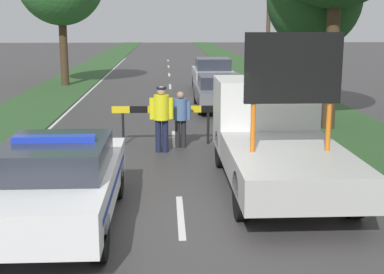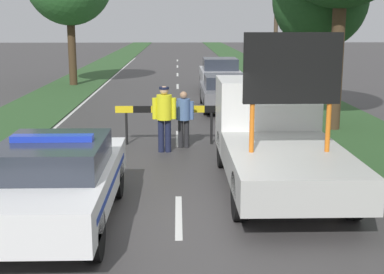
% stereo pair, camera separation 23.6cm
% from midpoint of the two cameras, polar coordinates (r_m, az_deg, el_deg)
% --- Properties ---
extents(ground_plane, '(160.00, 160.00, 0.00)m').
position_cam_midpoint_polar(ground_plane, '(9.26, -0.69, -9.25)').
color(ground_plane, '#3D3A3A').
extents(lane_markings, '(8.10, 56.20, 0.01)m').
position_cam_midpoint_polar(lane_markings, '(23.14, -1.24, 3.82)').
color(lane_markings, silver).
rests_on(lane_markings, ground).
extents(grass_verge_left, '(3.01, 120.00, 0.03)m').
position_cam_midpoint_polar(grass_verge_left, '(29.33, -12.38, 5.35)').
color(grass_verge_left, '#2D5128').
rests_on(grass_verge_left, ground).
extents(grass_verge_right, '(3.01, 120.00, 0.03)m').
position_cam_midpoint_polar(grass_verge_right, '(29.38, 9.74, 5.46)').
color(grass_verge_right, '#2D5128').
rests_on(grass_verge_right, ground).
extents(police_car, '(1.90, 4.65, 1.58)m').
position_cam_midpoint_polar(police_car, '(9.24, -13.56, -4.45)').
color(police_car, white).
rests_on(police_car, ground).
extents(work_truck, '(2.22, 5.47, 3.20)m').
position_cam_midpoint_polar(work_truck, '(11.51, 9.37, 0.27)').
color(work_truck, white).
rests_on(work_truck, ground).
extents(road_barrier, '(2.98, 0.08, 1.09)m').
position_cam_midpoint_polar(road_barrier, '(14.90, -2.03, 2.63)').
color(road_barrier, black).
rests_on(road_barrier, ground).
extents(police_officer, '(0.63, 0.40, 1.75)m').
position_cam_midpoint_polar(police_officer, '(13.99, -2.49, 2.55)').
color(police_officer, '#191E38').
rests_on(police_officer, ground).
extents(pedestrian_civilian, '(0.56, 0.35, 1.55)m').
position_cam_midpoint_polar(pedestrian_civilian, '(14.50, -0.43, 2.37)').
color(pedestrian_civilian, '#232326').
rests_on(pedestrian_civilian, ground).
extents(traffic_cone_near_police, '(0.39, 0.39, 0.54)m').
position_cam_midpoint_polar(traffic_cone_near_police, '(12.87, -11.63, -2.07)').
color(traffic_cone_near_police, black).
rests_on(traffic_cone_near_police, ground).
extents(traffic_cone_centre_front, '(0.48, 0.48, 0.66)m').
position_cam_midpoint_polar(traffic_cone_centre_front, '(11.82, 16.17, -3.30)').
color(traffic_cone_centre_front, black).
rests_on(traffic_cone_centre_front, ground).
extents(queued_car_suv_grey, '(1.91, 4.51, 1.35)m').
position_cam_midpoint_polar(queued_car_suv_grey, '(21.12, 3.99, 4.91)').
color(queued_car_suv_grey, slate).
rests_on(queued_car_suv_grey, ground).
extents(queued_car_sedan_silver, '(1.86, 4.33, 1.62)m').
position_cam_midpoint_polar(queued_car_sedan_silver, '(26.69, 3.23, 6.71)').
color(queued_car_sedan_silver, '#B2B2B7').
rests_on(queued_car_sedan_silver, ground).
extents(roadside_tree_near_right, '(3.23, 3.23, 5.84)m').
position_cam_midpoint_polar(roadside_tree_near_right, '(19.21, 13.88, 14.03)').
color(roadside_tree_near_right, '#42301E').
rests_on(roadside_tree_near_right, ground).
extents(utility_pole, '(1.20, 0.20, 7.14)m').
position_cam_midpoint_polar(utility_pole, '(27.11, 9.23, 12.71)').
color(utility_pole, '#473828').
rests_on(utility_pole, ground).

